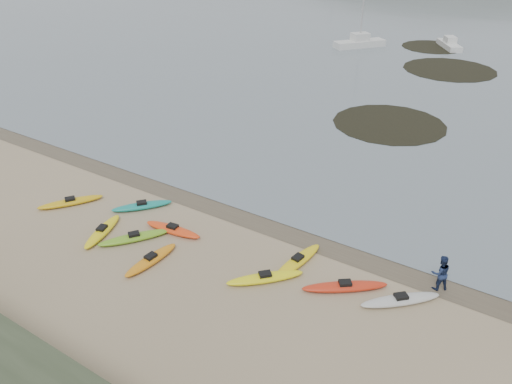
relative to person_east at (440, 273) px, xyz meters
The scene contains 6 objects.
ground 10.35m from the person_east, behind, with size 600.00×600.00×0.00m, color tan.
wet_sand 10.33m from the person_east, behind, with size 60.00×60.00×0.00m, color brown.
kayaks 11.36m from the person_east, 162.44° to the right, with size 21.79×7.22×0.34m.
person_east is the anchor object (origin of this frame).
kelp_mats 34.14m from the person_east, 106.69° to the left, with size 13.05×36.34×0.04m.
moored_boats 83.05m from the person_east, 98.56° to the left, with size 93.85×71.84×1.34m.
Camera 1 is at (12.87, -20.01, 14.89)m, focal length 35.00 mm.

